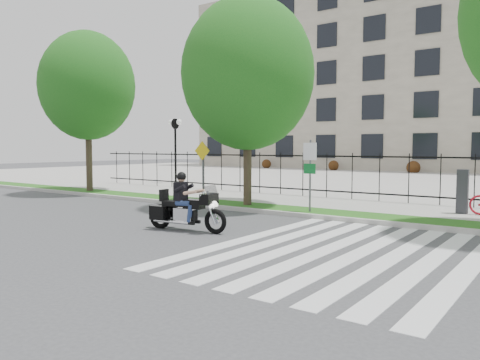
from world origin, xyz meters
The scene contains 14 objects.
ground centered at (0.00, 0.00, 0.00)m, with size 120.00×120.00×0.00m, color #3E3E40.
curb centered at (0.00, 4.10, 0.07)m, with size 60.00×0.20×0.15m, color #A9A69F.
grass_verge centered at (0.00, 4.95, 0.07)m, with size 60.00×1.50×0.15m, color #234E13.
sidewalk centered at (0.00, 7.45, 0.07)m, with size 60.00×3.50×0.15m, color gray.
plaza centered at (0.00, 25.00, 0.05)m, with size 80.00×34.00×0.10m, color gray.
crosswalk_stripes centered at (4.83, 0.00, 0.01)m, with size 5.70×8.00×0.01m, color silver, non-canonical shape.
iron_fence centered at (0.00, 9.20, 1.15)m, with size 30.00×0.06×2.00m, color black, non-canonical shape.
office_building centered at (0.00, 44.92, 9.97)m, with size 60.00×21.90×20.15m.
lamp_post_left centered at (-12.00, 12.00, 3.21)m, with size 1.06×0.70×4.25m.
street_tree_0 centered at (-11.34, 4.95, 5.51)m, with size 4.80×4.80×8.13m.
street_tree_1 centered at (-1.34, 4.95, 5.21)m, with size 5.11×5.11×8.00m.
sign_pole_regulatory centered at (1.57, 4.58, 1.74)m, with size 0.50×0.09×2.50m.
sign_pole_warning centered at (-3.33, 4.58, 1.74)m, with size 0.78×0.09×2.49m.
motorcycle_rider centered at (0.08, -0.12, 0.68)m, with size 2.63×0.92×2.03m.
Camera 1 is at (9.15, -9.93, 2.39)m, focal length 35.00 mm.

